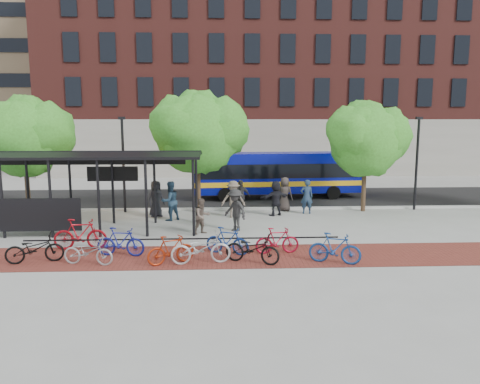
{
  "coord_description": "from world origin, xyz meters",
  "views": [
    {
      "loc": [
        -1.93,
        -21.59,
        4.96
      ],
      "look_at": [
        -0.92,
        0.12,
        1.6
      ],
      "focal_mm": 35.0,
      "sensor_mm": 36.0,
      "label": 1
    }
  ],
  "objects_px": {
    "tree_a": "(26,134)",
    "bike_5": "(171,250)",
    "pedestrian_9": "(235,210)",
    "pedestrian_6": "(285,194)",
    "pedestrian_2": "(170,201)",
    "bike_6": "(201,248)",
    "bike_0": "(35,249)",
    "pedestrian_5": "(276,198)",
    "bus_shelter": "(79,164)",
    "lamp_post_right": "(417,160)",
    "bus": "(277,172)",
    "pedestrian_0": "(156,199)",
    "pedestrian_7": "(307,197)",
    "bike_8": "(252,249)",
    "bike_9": "(277,241)",
    "bike_7": "(227,241)",
    "tree_c": "(367,137)",
    "bike_11": "(335,248)",
    "pedestrian_8": "(202,216)",
    "lamp_post_left": "(123,162)",
    "bike_3": "(121,242)",
    "pedestrian_3": "(233,199)",
    "tree_b": "(200,129)",
    "pedestrian_4": "(240,197)",
    "bike_2": "(88,252)",
    "bike_1": "(80,234)"
  },
  "relations": [
    {
      "from": "tree_c",
      "to": "bike_11",
      "type": "height_order",
      "value": "tree_c"
    },
    {
      "from": "bus_shelter",
      "to": "bike_2",
      "type": "xyz_separation_m",
      "value": [
        1.71,
        -5.3,
        -2.53
      ]
    },
    {
      "from": "lamp_post_left",
      "to": "pedestrian_4",
      "type": "height_order",
      "value": "lamp_post_left"
    },
    {
      "from": "pedestrian_9",
      "to": "bike_7",
      "type": "bearing_deg",
      "value": -48.66
    },
    {
      "from": "bike_7",
      "to": "bike_5",
      "type": "bearing_deg",
      "value": 142.42
    },
    {
      "from": "bus_shelter",
      "to": "pedestrian_6",
      "type": "relative_size",
      "value": 5.69
    },
    {
      "from": "pedestrian_5",
      "to": "pedestrian_6",
      "type": "xyz_separation_m",
      "value": [
        0.64,
        1.25,
        0.02
      ]
    },
    {
      "from": "pedestrian_2",
      "to": "pedestrian_9",
      "type": "distance_m",
      "value": 3.97
    },
    {
      "from": "bus",
      "to": "pedestrian_5",
      "type": "relative_size",
      "value": 5.93
    },
    {
      "from": "bike_0",
      "to": "pedestrian_5",
      "type": "relative_size",
      "value": 1.06
    },
    {
      "from": "bike_2",
      "to": "pedestrian_9",
      "type": "xyz_separation_m",
      "value": [
        5.25,
        4.75,
        0.48
      ]
    },
    {
      "from": "pedestrian_0",
      "to": "pedestrian_9",
      "type": "height_order",
      "value": "pedestrian_9"
    },
    {
      "from": "tree_a",
      "to": "bike_5",
      "type": "height_order",
      "value": "tree_a"
    },
    {
      "from": "pedestrian_3",
      "to": "pedestrian_7",
      "type": "relative_size",
      "value": 1.03
    },
    {
      "from": "bike_11",
      "to": "pedestrian_8",
      "type": "distance_m",
      "value": 6.56
    },
    {
      "from": "lamp_post_right",
      "to": "bike_1",
      "type": "xyz_separation_m",
      "value": [
        -16.26,
        -7.4,
        -2.14
      ]
    },
    {
      "from": "pedestrian_3",
      "to": "pedestrian_9",
      "type": "relative_size",
      "value": 0.99
    },
    {
      "from": "pedestrian_4",
      "to": "pedestrian_5",
      "type": "distance_m",
      "value": 1.91
    },
    {
      "from": "tree_b",
      "to": "tree_c",
      "type": "height_order",
      "value": "tree_b"
    },
    {
      "from": "pedestrian_4",
      "to": "bike_0",
      "type": "bearing_deg",
      "value": -135.11
    },
    {
      "from": "tree_a",
      "to": "pedestrian_8",
      "type": "xyz_separation_m",
      "value": [
        9.26,
        -4.85,
        -3.45
      ]
    },
    {
      "from": "bus_shelter",
      "to": "lamp_post_right",
      "type": "distance_m",
      "value": 17.61
    },
    {
      "from": "pedestrian_5",
      "to": "pedestrian_6",
      "type": "relative_size",
      "value": 0.98
    },
    {
      "from": "bus",
      "to": "pedestrian_4",
      "type": "height_order",
      "value": "bus"
    },
    {
      "from": "tree_c",
      "to": "pedestrian_7",
      "type": "xyz_separation_m",
      "value": [
        -3.32,
        -0.59,
        -3.14
      ]
    },
    {
      "from": "pedestrian_7",
      "to": "bike_8",
      "type": "bearing_deg",
      "value": 68.56
    },
    {
      "from": "lamp_post_right",
      "to": "pedestrian_5",
      "type": "height_order",
      "value": "lamp_post_right"
    },
    {
      "from": "pedestrian_2",
      "to": "pedestrian_9",
      "type": "height_order",
      "value": "pedestrian_2"
    },
    {
      "from": "bike_7",
      "to": "pedestrian_2",
      "type": "distance_m",
      "value": 6.69
    },
    {
      "from": "lamp_post_right",
      "to": "pedestrian_8",
      "type": "relative_size",
      "value": 3.25
    },
    {
      "from": "pedestrian_7",
      "to": "bike_11",
      "type": "bearing_deg",
      "value": 86.5
    },
    {
      "from": "bus",
      "to": "tree_a",
      "type": "bearing_deg",
      "value": -165.37
    },
    {
      "from": "bike_2",
      "to": "pedestrian_7",
      "type": "relative_size",
      "value": 0.98
    },
    {
      "from": "bus",
      "to": "pedestrian_0",
      "type": "relative_size",
      "value": 5.75
    },
    {
      "from": "bus_shelter",
      "to": "bike_0",
      "type": "distance_m",
      "value": 5.57
    },
    {
      "from": "bike_3",
      "to": "pedestrian_9",
      "type": "bearing_deg",
      "value": -40.41
    },
    {
      "from": "bus_shelter",
      "to": "pedestrian_5",
      "type": "xyz_separation_m",
      "value": [
        9.19,
        2.81,
        -2.09
      ]
    },
    {
      "from": "bike_9",
      "to": "pedestrian_3",
      "type": "xyz_separation_m",
      "value": [
        -1.43,
        6.63,
        0.45
      ]
    },
    {
      "from": "bike_2",
      "to": "bike_5",
      "type": "bearing_deg",
      "value": -79.38
    },
    {
      "from": "bike_6",
      "to": "pedestrian_2",
      "type": "distance_m",
      "value": 7.44
    },
    {
      "from": "pedestrian_0",
      "to": "pedestrian_6",
      "type": "height_order",
      "value": "pedestrian_0"
    },
    {
      "from": "lamp_post_left",
      "to": "bike_3",
      "type": "relative_size",
      "value": 2.86
    },
    {
      "from": "bike_8",
      "to": "bike_9",
      "type": "height_order",
      "value": "bike_8"
    },
    {
      "from": "lamp_post_right",
      "to": "bike_8",
      "type": "bearing_deg",
      "value": -135.93
    },
    {
      "from": "pedestrian_9",
      "to": "pedestrian_6",
      "type": "bearing_deg",
      "value": 106.02
    },
    {
      "from": "tree_c",
      "to": "pedestrian_9",
      "type": "xyz_separation_m",
      "value": [
        -7.27,
        -4.38,
        -3.1
      ]
    },
    {
      "from": "pedestrian_7",
      "to": "bike_7",
      "type": "bearing_deg",
      "value": 60.5
    },
    {
      "from": "lamp_post_right",
      "to": "pedestrian_2",
      "type": "height_order",
      "value": "lamp_post_right"
    },
    {
      "from": "lamp_post_left",
      "to": "bike_0",
      "type": "distance_m",
      "value": 9.42
    },
    {
      "from": "tree_c",
      "to": "pedestrian_8",
      "type": "height_order",
      "value": "tree_c"
    }
  ]
}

